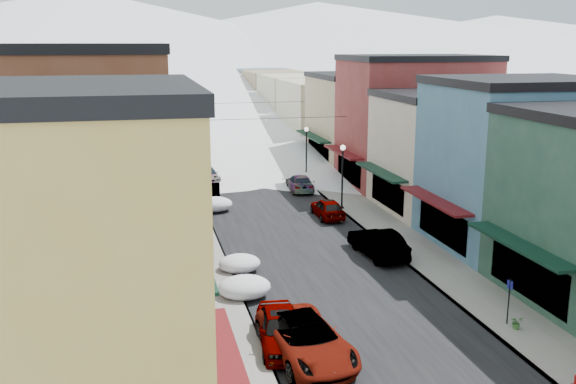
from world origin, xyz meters
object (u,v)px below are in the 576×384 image
car_dark_hatch (211,193)px  trash_can (398,245)px  car_silver_sedan (281,329)px  streetlamp_near (342,169)px  car_white_suv (306,339)px  car_green_sedan (378,243)px

car_dark_hatch → trash_can: car_dark_hatch is taller
car_silver_sedan → car_dark_hatch: bearing=95.3°
streetlamp_near → car_white_suv: bearing=-111.3°
car_white_suv → car_green_sedan: (7.43, 11.37, 0.02)m
car_green_sedan → trash_can: (1.27, -0.10, -0.19)m
trash_can → streetlamp_near: (0.00, 11.03, 2.58)m
car_white_suv → car_silver_sedan: bearing=115.1°
car_dark_hatch → trash_can: (9.50, -15.94, -0.04)m
trash_can → streetlamp_near: size_ratio=0.21×
trash_can → car_green_sedan: bearing=175.7°
car_dark_hatch → trash_can: size_ratio=4.26×
car_white_suv → streetlamp_near: streetlamp_near is taller
car_white_suv → trash_can: (8.70, 11.27, -0.17)m
car_green_sedan → trash_can: 1.29m
trash_can → car_white_suv: bearing=-127.7°
car_white_suv → car_dark_hatch: 27.23m
car_silver_sedan → streetlamp_near: streetlamp_near is taller
car_silver_sedan → trash_can: size_ratio=4.70×
car_silver_sedan → streetlamp_near: bearing=71.1°
car_silver_sedan → trash_can: car_silver_sedan is taller
car_silver_sedan → car_dark_hatch: car_silver_sedan is taller
trash_can → car_dark_hatch: bearing=120.8°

